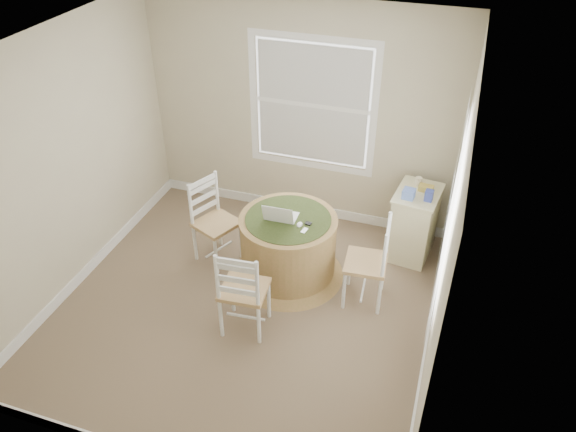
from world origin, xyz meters
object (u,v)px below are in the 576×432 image
(laptop, at_px, (281,216))
(chair_near, at_px, (244,289))
(round_table, at_px, (288,244))
(corner_chest, at_px, (414,223))
(chair_left, at_px, (216,223))
(chair_right, at_px, (366,262))

(laptop, bearing_deg, chair_near, 83.49)
(round_table, relative_size, corner_chest, 1.48)
(chair_left, distance_m, laptop, 0.79)
(chair_near, bearing_deg, chair_left, -57.08)
(corner_chest, bearing_deg, chair_right, -104.04)
(round_table, distance_m, chair_right, 0.86)
(corner_chest, bearing_deg, chair_left, -152.21)
(chair_right, xyz_separation_m, laptop, (-0.91, 0.11, 0.27))
(round_table, distance_m, chair_near, 0.88)
(chair_left, bearing_deg, chair_right, -70.86)
(round_table, bearing_deg, corner_chest, 42.74)
(chair_left, bearing_deg, corner_chest, -44.94)
(chair_near, relative_size, corner_chest, 1.19)
(chair_right, relative_size, laptop, 2.95)
(chair_near, height_order, chair_right, same)
(chair_right, height_order, laptop, chair_right)
(chair_left, distance_m, chair_right, 1.66)
(chair_left, xyz_separation_m, chair_near, (0.67, -0.87, 0.00))
(chair_near, bearing_deg, chair_right, -148.08)
(chair_right, relative_size, corner_chest, 1.19)
(chair_near, relative_size, laptop, 2.95)
(round_table, distance_m, laptop, 0.36)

